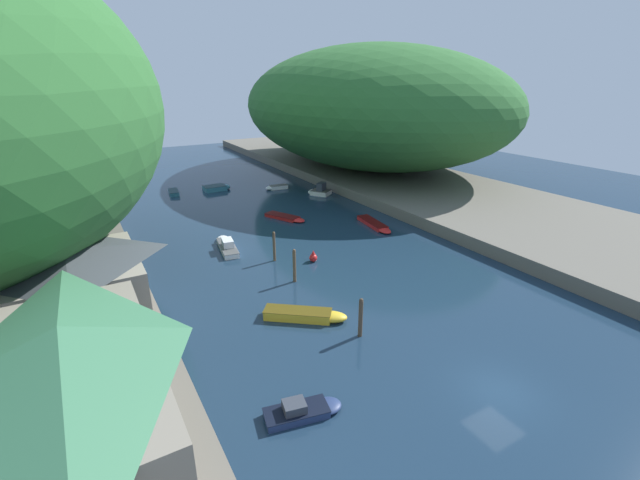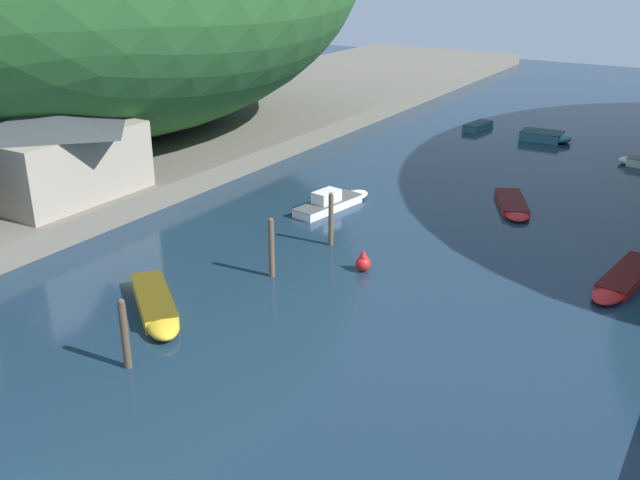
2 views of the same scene
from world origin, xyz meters
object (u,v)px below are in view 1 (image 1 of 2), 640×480
Objects in this scene: waterfront_building at (75,396)px; person_on_quay at (146,379)px; boat_small_dinghy at (227,245)px; boat_mid_channel at (319,191)px; boat_far_right_bank at (287,218)px; channel_buoy_near at (313,257)px; boat_yellow_tender at (218,188)px; boat_white_cruiser at (276,187)px; boat_moored_right at (308,315)px; boathouse_shed at (72,281)px; boat_open_rowboat at (173,191)px; boat_near_quay at (304,410)px; boat_navy_launch at (376,225)px.

waterfront_building is 7.72× the size of person_on_quay.
boat_mid_channel is (18.02, 12.93, 0.15)m from boat_small_dinghy.
channel_buoy_near is (-3.31, -12.31, 0.23)m from boat_far_right_bank.
boat_mid_channel is 0.95× the size of boat_yellow_tender.
boat_moored_right is (-13.37, -34.25, 0.05)m from boat_white_cruiser.
boat_open_rowboat is (13.27, 33.65, -3.55)m from boathouse_shed.
boat_mid_channel is at bearing 48.52° from waterfront_building.
boat_mid_channel is 0.69× the size of boat_far_right_bank.
boat_near_quay is at bearing 40.10° from boat_far_right_bank.
person_on_quay is (-10.52, -19.57, 1.94)m from boat_small_dinghy.
boat_open_rowboat is at bearing -90.29° from boat_far_right_bank.
boat_far_right_bank is at bearing -164.41° from boat_moored_right.
boat_yellow_tender is (19.39, 32.19, -3.46)m from boathouse_shed.
boat_small_dinghy is 16.67m from boat_navy_launch.
person_on_quay is at bearing -109.42° from boat_small_dinghy.
boat_small_dinghy is at bearing 59.46° from waterfront_building.
boat_near_quay reaches higher than boat_navy_launch.
boathouse_shed reaches higher than boat_far_right_bank.
boat_mid_channel is 23.45m from channel_buoy_near.
boat_small_dinghy is at bearing 129.23° from channel_buoy_near.
waterfront_building is 3.31× the size of boat_yellow_tender.
waterfront_building reaches higher than channel_buoy_near.
boat_small_dinghy is at bearing -139.87° from boat_moored_right.
boat_moored_right is (0.61, -15.48, -0.04)m from boat_small_dinghy.
boat_white_cruiser reaches higher than boat_open_rowboat.
waterfront_building is 3.13× the size of boat_open_rowboat.
boat_mid_channel is at bearing 48.19° from boat_yellow_tender.
waterfront_building reaches higher than boat_mid_channel.
boat_white_cruiser is 0.54× the size of boat_navy_launch.
person_on_quay reaches higher than boat_moored_right.
boat_yellow_tender reaches higher than boat_white_cruiser.
waterfront_building is at bearing -83.88° from boat_near_quay.
boathouse_shed is at bearing 140.81° from boat_white_cruiser.
person_on_quay is (-16.30, -12.49, 1.88)m from channel_buoy_near.
boat_navy_launch is (16.51, -2.30, -0.13)m from boat_small_dinghy.
boat_small_dinghy is 0.97× the size of boat_navy_launch.
boat_yellow_tender is at bearing -106.46° from boat_far_right_bank.
channel_buoy_near is at bearing -3.07° from boat_yellow_tender.
boat_moored_right is 9.02m from boat_near_quay.
channel_buoy_near is at bearing 49.54° from boat_far_right_bank.
waterfront_building is at bearing 151.04° from boat_white_cruiser.
boat_far_right_bank is at bearing 33.70° from boathouse_shed.
boat_mid_channel reaches higher than boat_moored_right.
boat_moored_right is at bearing -82.36° from boat_open_rowboat.
boat_small_dinghy is 3.61× the size of person_on_quay.
waterfront_building is at bearing -25.58° from boat_moored_right.
channel_buoy_near reaches higher than boat_moored_right.
boat_near_quay is 18.88m from channel_buoy_near.
boat_open_rowboat is 2.47× the size of person_on_quay.
boat_small_dinghy is (13.21, 22.39, -4.24)m from waterfront_building.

